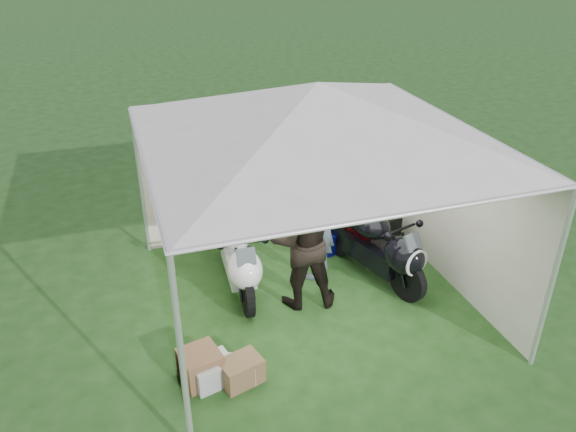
% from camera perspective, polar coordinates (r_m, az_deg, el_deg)
% --- Properties ---
extents(ground, '(80.00, 80.00, 0.00)m').
position_cam_1_polar(ground, '(7.83, 2.50, -8.32)').
color(ground, '#1B3F14').
rests_on(ground, ground).
extents(canopy_tent, '(5.66, 5.66, 3.00)m').
position_cam_1_polar(canopy_tent, '(6.66, 2.87, 9.97)').
color(canopy_tent, silver).
rests_on(canopy_tent, ground).
extents(motorcycle_white, '(0.53, 2.03, 1.00)m').
position_cam_1_polar(motorcycle_white, '(7.74, -5.08, -3.87)').
color(motorcycle_white, black).
rests_on(motorcycle_white, ground).
extents(motorcycle_black, '(0.88, 2.03, 1.03)m').
position_cam_1_polar(motorcycle_black, '(8.01, 9.09, -2.84)').
color(motorcycle_black, black).
rests_on(motorcycle_black, ground).
extents(paddock_stand, '(0.50, 0.39, 0.33)m').
position_cam_1_polar(paddock_stand, '(8.82, 4.72, -2.52)').
color(paddock_stand, '#141CC4').
rests_on(paddock_stand, ground).
extents(person_dark_jacket, '(1.05, 0.89, 1.93)m').
position_cam_1_polar(person_dark_jacket, '(7.24, 1.43, -2.43)').
color(person_dark_jacket, black).
rests_on(person_dark_jacket, ground).
extents(person_blue_jacket, '(0.76, 0.77, 1.79)m').
position_cam_1_polar(person_blue_jacket, '(7.85, 3.08, -0.43)').
color(person_blue_jacket, slate).
rests_on(person_blue_jacket, ground).
extents(equipment_box, '(0.59, 0.49, 0.55)m').
position_cam_1_polar(equipment_box, '(8.96, 9.19, -1.50)').
color(equipment_box, black).
rests_on(equipment_box, ground).
extents(crate_0, '(0.52, 0.45, 0.30)m').
position_cam_1_polar(crate_0, '(6.57, -7.74, -15.37)').
color(crate_0, '#B3B6BC').
rests_on(crate_0, ground).
extents(crate_1, '(0.51, 0.51, 0.38)m').
position_cam_1_polar(crate_1, '(6.59, -8.87, -14.81)').
color(crate_1, brown).
rests_on(crate_1, ground).
extents(crate_2, '(0.41, 0.37, 0.25)m').
position_cam_1_polar(crate_2, '(6.60, -4.69, -15.25)').
color(crate_2, silver).
rests_on(crate_2, ground).
extents(crate_3, '(0.53, 0.44, 0.31)m').
position_cam_1_polar(crate_3, '(6.54, -4.80, -15.39)').
color(crate_3, brown).
rests_on(crate_3, ground).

